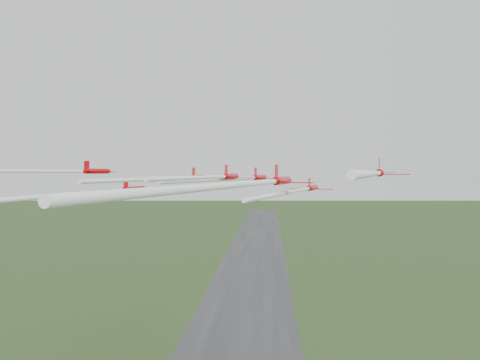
# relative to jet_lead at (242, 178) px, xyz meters

# --- Properties ---
(runway) EXTENTS (38.00, 900.00, 0.04)m
(runway) POSITION_rel_jet_lead_xyz_m (-3.82, 196.29, -52.06)
(runway) COLOR #303032
(runway) RESTS_ON ground
(jet_lead) EXTENTS (17.41, 62.64, 2.92)m
(jet_lead) POSITION_rel_jet_lead_xyz_m (0.00, 0.00, 0.00)
(jet_lead) COLOR #C50207
(jet_row2_left) EXTENTS (12.34, 55.72, 2.59)m
(jet_row2_left) POSITION_rel_jet_lead_xyz_m (-11.43, -11.44, 0.13)
(jet_row2_left) COLOR #C50207
(jet_row2_right) EXTENTS (15.67, 53.37, 2.53)m
(jet_row2_right) POSITION_rel_jet_lead_xyz_m (11.05, -17.08, -1.84)
(jet_row2_right) COLOR #C50207
(jet_row3_left) EXTENTS (17.56, 58.22, 2.46)m
(jet_row3_left) POSITION_rel_jet_lead_xyz_m (-31.92, -22.71, 1.43)
(jet_row3_left) COLOR #C50207
(jet_row3_mid) EXTENTS (10.98, 45.92, 2.57)m
(jet_row3_mid) POSITION_rel_jet_lead_xyz_m (-2.96, -22.49, 0.49)
(jet_row3_mid) COLOR #C50207
(jet_row3_right) EXTENTS (18.22, 63.15, 2.87)m
(jet_row3_right) POSITION_rel_jet_lead_xyz_m (20.06, -37.52, 1.12)
(jet_row3_right) COLOR #C50207
(jet_row4_left) EXTENTS (11.56, 58.64, 2.34)m
(jet_row4_left) POSITION_rel_jet_lead_xyz_m (-18.12, -41.60, -1.49)
(jet_row4_left) COLOR #C50207
(jet_row4_right) EXTENTS (16.99, 63.15, 2.92)m
(jet_row4_right) POSITION_rel_jet_lead_xyz_m (4.29, -46.13, -0.01)
(jet_row4_right) COLOR #C50207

